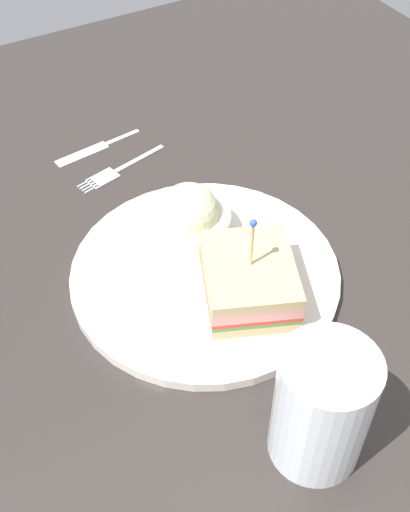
# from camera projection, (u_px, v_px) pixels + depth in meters

# --- Properties ---
(ground_plane) EXTENTS (1.15, 1.15, 0.02)m
(ground_plane) POSITION_uv_depth(u_px,v_px,m) (205.00, 284.00, 0.68)
(ground_plane) COLOR #2D2826
(plate) EXTENTS (0.27, 0.27, 0.01)m
(plate) POSITION_uv_depth(u_px,v_px,m) (205.00, 273.00, 0.67)
(plate) COLOR silver
(plate) RESTS_ON ground_plane
(sandwich_half_center) EXTENTS (0.12, 0.13, 0.10)m
(sandwich_half_center) POSITION_uv_depth(u_px,v_px,m) (249.00, 280.00, 0.62)
(sandwich_half_center) COLOR tan
(sandwich_half_center) RESTS_ON plate
(coleslaw_bowl) EXTENTS (0.09, 0.09, 0.06)m
(coleslaw_bowl) POSITION_uv_depth(u_px,v_px,m) (189.00, 218.00, 0.68)
(coleslaw_bowl) COLOR silver
(coleslaw_bowl) RESTS_ON plate
(drink_glass) EXTENTS (0.08, 0.08, 0.12)m
(drink_glass) POSITION_uv_depth(u_px,v_px,m) (321.00, 412.00, 0.50)
(drink_glass) COLOR silver
(drink_glass) RESTS_ON ground_plane
(fork) EXTENTS (0.12, 0.04, 0.00)m
(fork) POSITION_uv_depth(u_px,v_px,m) (114.00, 172.00, 0.79)
(fork) COLOR silver
(fork) RESTS_ON ground_plane
(knife) EXTENTS (0.12, 0.03, 0.00)m
(knife) POSITION_uv_depth(u_px,v_px,m) (94.00, 148.00, 0.82)
(knife) COLOR silver
(knife) RESTS_ON ground_plane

